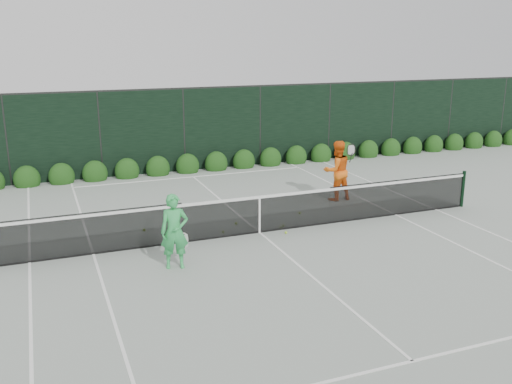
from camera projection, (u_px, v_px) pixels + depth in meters
name	position (u px, v px, depth m)	size (l,w,h in m)	color
ground	(259.00, 233.00, 14.54)	(80.00, 80.00, 0.00)	gray
tennis_net	(259.00, 213.00, 14.39)	(12.90, 0.10, 1.07)	black
player_woman	(175.00, 232.00, 12.16)	(0.67, 0.49, 1.64)	green
player_man	(337.00, 171.00, 17.25)	(0.96, 0.72, 1.83)	orange
court_lines	(259.00, 232.00, 14.54)	(11.03, 23.83, 0.01)	white
windscreen_fence	(308.00, 204.00, 11.70)	(32.00, 21.07, 3.06)	black
hedge_row	(188.00, 166.00, 20.90)	(31.66, 0.65, 0.94)	#11370F
tennis_balls	(251.00, 226.00, 14.95)	(4.42, 1.58, 0.07)	#A8D62F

